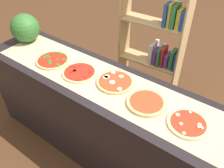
# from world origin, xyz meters

# --- Properties ---
(ground_plane) EXTENTS (12.00, 12.00, 0.00)m
(ground_plane) POSITION_xyz_m (0.00, 0.00, 0.00)
(ground_plane) COLOR #4C2D19
(counter) EXTENTS (2.66, 0.61, 0.92)m
(counter) POSITION_xyz_m (0.00, 0.00, 0.46)
(counter) COLOR black
(counter) RESTS_ON ground_plane
(parchment_paper) EXTENTS (2.36, 0.47, 0.00)m
(parchment_paper) POSITION_xyz_m (0.00, 0.00, 0.92)
(parchment_paper) COLOR tan
(parchment_paper) RESTS_ON counter
(pizza_spinach_0) EXTENTS (0.30, 0.30, 0.03)m
(pizza_spinach_0) POSITION_xyz_m (-0.65, -0.03, 0.93)
(pizza_spinach_0) COLOR #DBB26B
(pizza_spinach_0) RESTS_ON parchment_paper
(pizza_pepperoni_1) EXTENTS (0.30, 0.30, 0.02)m
(pizza_pepperoni_1) POSITION_xyz_m (-0.33, -0.03, 0.93)
(pizza_pepperoni_1) COLOR #E5C17F
(pizza_pepperoni_1) RESTS_ON parchment_paper
(pizza_mozzarella_2) EXTENTS (0.30, 0.30, 0.03)m
(pizza_mozzarella_2) POSITION_xyz_m (-0.00, 0.04, 0.93)
(pizza_mozzarella_2) COLOR #DBB26B
(pizza_mozzarella_2) RESTS_ON parchment_paper
(pizza_plain_3) EXTENTS (0.29, 0.29, 0.02)m
(pizza_plain_3) POSITION_xyz_m (0.33, -0.02, 0.93)
(pizza_plain_3) COLOR #DBB26B
(pizza_plain_3) RESTS_ON parchment_paper
(pizza_mushroom_4) EXTENTS (0.28, 0.28, 0.02)m
(pizza_mushroom_4) POSITION_xyz_m (0.65, -0.03, 0.93)
(pizza_mushroom_4) COLOR #E5C17F
(pizza_mushroom_4) RESTS_ON parchment_paper
(watermelon) EXTENTS (0.29, 0.29, 0.29)m
(watermelon) POSITION_xyz_m (-1.15, 0.08, 1.06)
(watermelon) COLOR #2D6628
(watermelon) RESTS_ON counter
(bookshelf) EXTENTS (0.76, 0.29, 1.52)m
(bookshelf) POSITION_xyz_m (-0.11, 1.07, 0.69)
(bookshelf) COLOR tan
(bookshelf) RESTS_ON ground_plane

